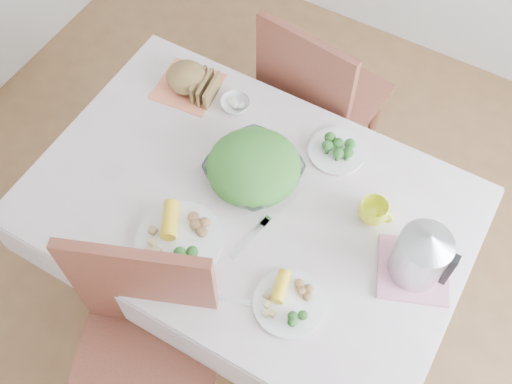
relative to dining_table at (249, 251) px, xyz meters
The scene contains 17 objects.
floor 0.38m from the dining_table, ahead, with size 3.60×3.60×0.00m, color brown.
dining_table is the anchor object (origin of this frame).
tablecloth 0.38m from the dining_table, ahead, with size 1.50×1.00×0.01m, color silver.
chair_far 0.79m from the dining_table, 94.50° to the left, with size 0.46×0.46×1.01m, color brown.
salad_bowl 0.44m from the dining_table, 109.29° to the left, with size 0.31×0.31×0.08m, color white.
dinner_plate_left 0.48m from the dining_table, 116.17° to the right, with size 0.29×0.29×0.02m, color white.
dinner_plate_right 0.56m from the dining_table, 40.83° to the right, with size 0.23×0.23×0.02m, color white.
broccoli_plate 0.55m from the dining_table, 63.03° to the left, with size 0.21×0.21×0.02m, color beige.
napkin 0.69m from the dining_table, 144.33° to the left, with size 0.23×0.23×0.00m, color #F07B53.
bread_loaf 0.73m from the dining_table, 144.33° to the left, with size 0.17×0.16×0.10m, color brown.
fruit_bowl 0.59m from the dining_table, 126.85° to the left, with size 0.11×0.11×0.04m, color white.
yellow_mug 0.60m from the dining_table, 22.01° to the left, with size 0.10×0.10×0.08m, color #FAFF28.
pink_tray 0.71m from the dining_table, ahead, with size 0.22×0.22×0.02m, color #C97B90.
electric_kettle 0.78m from the dining_table, ahead, with size 0.17×0.17×0.23m, color #B2B5BA.
fork_left 0.44m from the dining_table, 117.96° to the right, with size 0.02×0.20×0.00m, color silver.
fork_right 0.41m from the dining_table, 57.64° to the right, with size 0.02×0.19×0.00m, color silver.
knife 0.53m from the dining_table, 72.08° to the right, with size 0.02×0.17×0.00m, color silver.
Camera 1 is at (0.54, -0.89, 2.55)m, focal length 42.00 mm.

